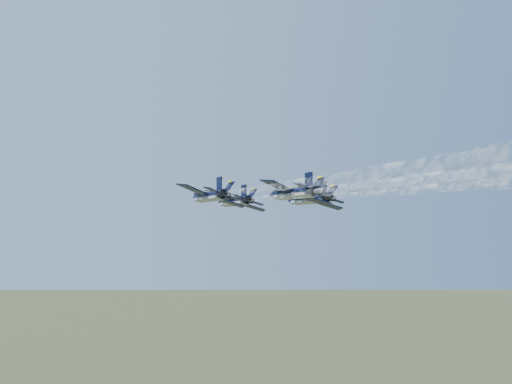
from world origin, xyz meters
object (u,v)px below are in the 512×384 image
object	(u,v)px
jet_left	(209,196)
jet_slot	(293,193)
jet_lead	(234,201)
jet_right	(309,199)

from	to	relation	value
jet_left	jet_slot	world-z (taller)	same
jet_slot	jet_left	bearing A→B (deg)	130.81
jet_lead	jet_right	bearing A→B (deg)	-48.21
jet_left	jet_lead	bearing A→B (deg)	49.17
jet_lead	jet_slot	size ratio (longest dim) A/B	1.00
jet_lead	jet_right	xyz separation A→B (m)	(10.24, -9.67, 0.00)
jet_lead	jet_right	size ratio (longest dim) A/B	1.00
jet_right	jet_slot	bearing A→B (deg)	-130.83
jet_right	jet_slot	size ratio (longest dim) A/B	1.00
jet_lead	jet_slot	bearing A→B (deg)	-86.94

